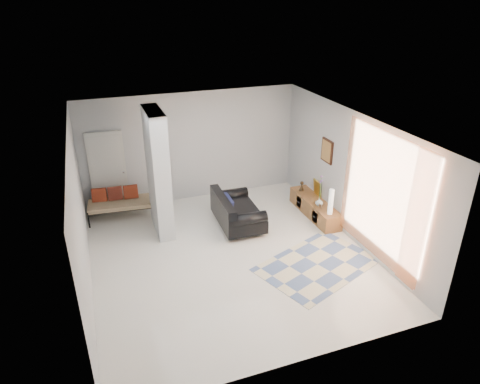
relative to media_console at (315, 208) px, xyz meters
name	(u,v)px	position (x,y,z in m)	size (l,w,h in m)	color
floor	(230,256)	(-2.52, -0.99, -0.20)	(6.00, 6.00, 0.00)	white
ceiling	(228,126)	(-2.52, -0.99, 2.60)	(6.00, 6.00, 0.00)	white
wall_back	(192,147)	(-2.52, 2.01, 1.20)	(6.00, 6.00, 0.00)	#B2B5B7
wall_front	(300,287)	(-2.52, -3.99, 1.20)	(6.00, 6.00, 0.00)	#B2B5B7
wall_left	(80,219)	(-5.27, -0.99, 1.20)	(6.00, 6.00, 0.00)	#B2B5B7
wall_right	(351,177)	(0.23, -0.99, 1.20)	(6.00, 6.00, 0.00)	#B2B5B7
partition_column	(158,173)	(-3.62, 0.61, 1.20)	(0.35, 1.20, 2.80)	silver
hallway_door	(108,172)	(-4.62, 1.97, 0.82)	(0.85, 0.06, 2.04)	silver
curtain	(381,197)	(0.15, -2.14, 1.25)	(2.55, 2.55, 0.00)	#FF8543
wall_art	(327,151)	(0.20, 0.00, 1.45)	(0.04, 0.45, 0.55)	#35190E
media_console	(315,208)	(0.00, 0.00, 0.00)	(0.45, 1.84, 0.80)	brown
loveseat	(235,212)	(-1.98, 0.20, 0.15)	(0.97, 1.61, 0.76)	silver
daybed	(121,202)	(-4.45, 1.50, 0.22)	(1.63, 0.82, 0.77)	black
area_rug	(317,265)	(-0.96, -1.89, -0.20)	(2.33, 1.55, 0.01)	beige
cylinder_lamp	(331,202)	(-0.02, -0.71, 0.50)	(0.11, 0.11, 0.60)	white
bronze_figurine	(302,186)	(-0.05, 0.63, 0.32)	(0.12, 0.12, 0.25)	#302315
vase	(319,202)	(-0.05, -0.27, 0.29)	(0.18, 0.18, 0.19)	white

